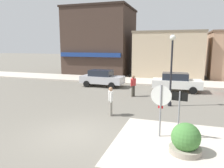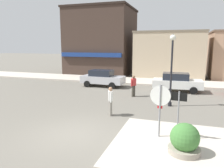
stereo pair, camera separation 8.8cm
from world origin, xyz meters
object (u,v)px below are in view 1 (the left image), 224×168
(one_way_sign, at_px, (179,110))
(parked_car_second, at_px, (176,82))
(lamp_post, at_px, (172,60))
(stop_sign, at_px, (161,104))
(parked_car_nearest, at_px, (102,78))
(planter, at_px, (186,142))
(pedestrian_crossing_near, at_px, (133,85))
(pedestrian_crossing_far, at_px, (111,100))

(one_way_sign, distance_m, parked_car_second, 10.24)
(lamp_post, bearing_deg, stop_sign, -91.21)
(parked_car_nearest, xyz_separation_m, parked_car_second, (6.73, -0.18, 0.00))
(planter, height_order, parked_car_nearest, parked_car_nearest)
(pedestrian_crossing_near, height_order, pedestrian_crossing_far, same)
(parked_car_second, distance_m, pedestrian_crossing_far, 8.48)
(stop_sign, xyz_separation_m, parked_car_second, (0.36, 10.20, -0.71))
(stop_sign, height_order, one_way_sign, stop_sign)
(parked_car_second, bearing_deg, pedestrian_crossing_near, -135.81)
(parked_car_second, xyz_separation_m, pedestrian_crossing_far, (-3.25, -7.83, 0.06))
(planter, distance_m, parked_car_second, 11.38)
(one_way_sign, distance_m, planter, 1.40)
(planter, height_order, lamp_post, lamp_post)
(planter, relative_size, pedestrian_crossing_far, 0.76)
(stop_sign, bearing_deg, parked_car_nearest, 121.52)
(pedestrian_crossing_far, bearing_deg, one_way_sign, -33.58)
(planter, distance_m, pedestrian_crossing_near, 9.17)
(stop_sign, relative_size, pedestrian_crossing_far, 1.43)
(pedestrian_crossing_near, xyz_separation_m, pedestrian_crossing_far, (-0.20, -4.86, 0.00))
(one_way_sign, height_order, pedestrian_crossing_near, one_way_sign)
(planter, bearing_deg, parked_car_nearest, 122.50)
(one_way_sign, distance_m, pedestrian_crossing_far, 4.35)
(stop_sign, height_order, planter, stop_sign)
(parked_car_second, bearing_deg, stop_sign, -92.04)
(planter, height_order, pedestrian_crossing_near, pedestrian_crossing_near)
(pedestrian_crossing_near, distance_m, pedestrian_crossing_far, 4.87)
(one_way_sign, height_order, pedestrian_crossing_far, one_way_sign)
(planter, height_order, parked_car_second, parked_car_second)
(parked_car_nearest, bearing_deg, pedestrian_crossing_far, -66.53)
(pedestrian_crossing_near, bearing_deg, parked_car_second, 44.19)
(stop_sign, distance_m, parked_car_nearest, 12.20)
(pedestrian_crossing_near, bearing_deg, planter, -66.37)
(planter, bearing_deg, parked_car_second, 93.15)
(lamp_post, relative_size, pedestrian_crossing_near, 2.82)
(planter, bearing_deg, pedestrian_crossing_near, 113.63)
(one_way_sign, xyz_separation_m, planter, (0.27, -1.14, -0.77))
(parked_car_second, bearing_deg, one_way_sign, -88.02)
(parked_car_second, xyz_separation_m, pedestrian_crossing_near, (-3.05, -2.96, 0.06))
(stop_sign, relative_size, parked_car_second, 0.56)
(parked_car_second, bearing_deg, pedestrian_crossing_far, -112.56)
(parked_car_nearest, relative_size, pedestrian_crossing_near, 2.53)
(parked_car_nearest, distance_m, pedestrian_crossing_far, 8.73)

